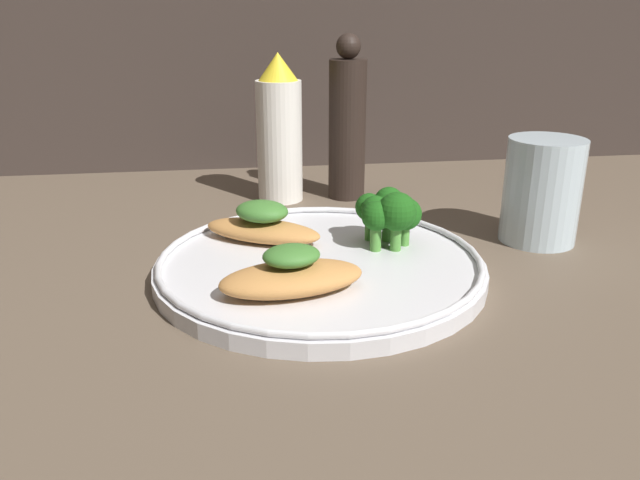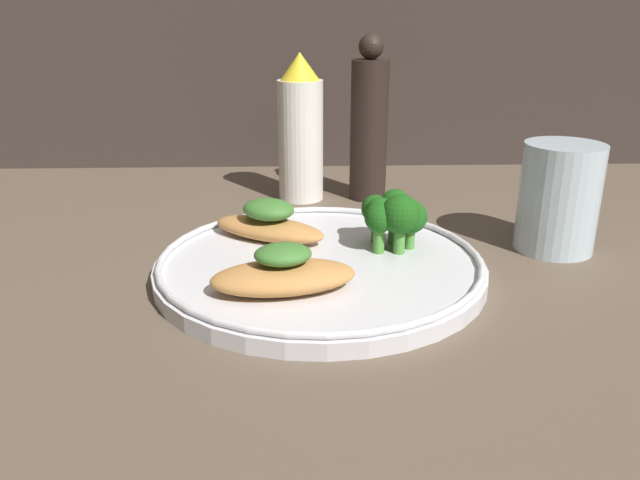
# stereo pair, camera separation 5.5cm
# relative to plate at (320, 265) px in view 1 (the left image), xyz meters

# --- Properties ---
(ground_plane) EXTENTS (1.80, 1.80, 0.01)m
(ground_plane) POSITION_rel_plate_xyz_m (0.00, 0.00, -0.01)
(ground_plane) COLOR brown
(plate) EXTENTS (0.30, 0.30, 0.02)m
(plate) POSITION_rel_plate_xyz_m (0.00, 0.00, 0.00)
(plate) COLOR silver
(plate) RESTS_ON ground_plane
(grilled_meat_front) EXTENTS (0.12, 0.07, 0.04)m
(grilled_meat_front) POSITION_rel_plate_xyz_m (-0.03, -0.06, 0.02)
(grilled_meat_front) COLOR #BC7F42
(grilled_meat_front) RESTS_ON plate
(grilled_meat_middle) EXTENTS (0.13, 0.09, 0.04)m
(grilled_meat_middle) POSITION_rel_plate_xyz_m (-0.05, 0.06, 0.02)
(grilled_meat_middle) COLOR #BC7F42
(grilled_meat_middle) RESTS_ON plate
(broccoli_bunch) EXTENTS (0.06, 0.06, 0.06)m
(broccoli_bunch) POSITION_rel_plate_xyz_m (0.07, 0.03, 0.04)
(broccoli_bunch) COLOR #4C8E38
(broccoli_bunch) RESTS_ON plate
(sauce_bottle) EXTENTS (0.06, 0.06, 0.18)m
(sauce_bottle) POSITION_rel_plate_xyz_m (-0.02, 0.24, 0.08)
(sauce_bottle) COLOR white
(sauce_bottle) RESTS_ON ground_plane
(pepper_grinder) EXTENTS (0.05, 0.05, 0.20)m
(pepper_grinder) POSITION_rel_plate_xyz_m (0.07, 0.24, 0.08)
(pepper_grinder) COLOR black
(pepper_grinder) RESTS_ON ground_plane
(drinking_glass) EXTENTS (0.08, 0.08, 0.11)m
(drinking_glass) POSITION_rel_plate_xyz_m (0.24, 0.06, 0.04)
(drinking_glass) COLOR silver
(drinking_glass) RESTS_ON ground_plane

